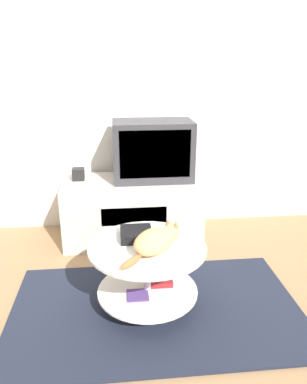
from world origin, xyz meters
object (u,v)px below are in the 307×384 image
at_px(speaker, 78,174).
at_px(cat, 156,240).
at_px(dvd_box, 136,234).
at_px(tv, 153,151).

distance_m(speaker, cat, 1.29).
distance_m(speaker, dvd_box, 1.09).
height_order(tv, dvd_box, tv).
bearing_deg(cat, tv, 37.10).
relative_size(speaker, dvd_box, 0.50).
bearing_deg(tv, speaker, 176.39).
relative_size(dvd_box, cat, 0.46).
xyz_separation_m(tv, cat, (-0.09, -1.12, -0.27)).
xyz_separation_m(tv, speaker, (-0.65, 0.04, -0.20)).
distance_m(tv, cat, 1.15).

